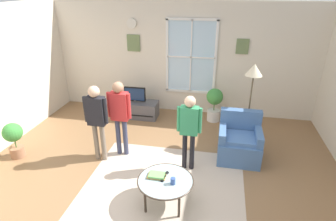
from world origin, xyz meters
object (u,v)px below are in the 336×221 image
Objects in this scene: floor_lamp at (253,78)px; person_black_shirt at (97,115)px; remote_near_cup at (163,178)px; person_red_shirt at (120,111)px; coffee_table at (165,181)px; person_green_shirt at (189,125)px; remote_near_books at (165,174)px; tv_stand at (136,109)px; armchair at (239,142)px; cup at (173,181)px; television at (135,94)px; potted_plant_by_window at (214,102)px; potted_plant_corner at (14,137)px; book_stack at (157,175)px.

person_black_shirt is at bearing -156.78° from floor_lamp.
remote_near_cup is 0.10× the size of person_red_shirt.
floor_lamp is at bearing 57.33° from remote_near_cup.
coffee_table is 2.60m from floor_lamp.
person_green_shirt is at bearing 77.02° from coffee_table.
tv_stand is at bearing 115.93° from remote_near_books.
armchair is 1.82m from cup.
potted_plant_by_window reaches higher than television.
remote_near_books is 0.20× the size of potted_plant_corner.
potted_plant_by_window is 1.47m from floor_lamp.
potted_plant_corner is (-3.58, -2.29, -0.05)m from potted_plant_by_window.
remote_near_books is at bearing -29.13° from person_black_shirt.
armchair is 0.52× the size of floor_lamp.
potted_plant_corner is (-3.13, 0.72, -0.05)m from cup.
remote_near_cup is (-0.15, 0.08, -0.04)m from cup.
armchair reaches higher than potted_plant_corner.
tv_stand is at bearing 98.61° from person_red_shirt.
person_green_shirt reaches higher than cup.
person_green_shirt is at bearing -99.91° from potted_plant_by_window.
person_green_shirt is (0.21, 0.93, 0.47)m from coffee_table.
armchair reaches higher than tv_stand.
armchair is 2.65m from person_black_shirt.
remote_near_cup is 2.59m from floor_lamp.
cup is at bearing -95.39° from person_green_shirt.
tv_stand is 0.39m from television.
remote_near_books is at bearing 103.23° from coffee_table.
person_black_shirt reaches higher than coffee_table.
cup is 3.05m from potted_plant_by_window.
armchair is 3.21× the size of book_stack.
television is 2.44m from person_green_shirt.
coffee_table is at bearing -32.19° from person_black_shirt.
remote_near_books is 1.00× the size of remote_near_cup.
person_black_shirt is at bearing -92.50° from tv_stand.
person_green_shirt is (1.55, -1.87, 0.67)m from tv_stand.
potted_plant_corner is at bearing -171.84° from person_black_shirt.
person_black_shirt is 1.63m from person_green_shirt.
remote_near_books is (1.31, -2.69, 0.23)m from tv_stand.
coffee_table is (1.33, -2.80, 0.20)m from tv_stand.
book_stack is at bearing -49.38° from person_red_shirt.
person_green_shirt is 2.09m from potted_plant_by_window.
television is 0.36× the size of person_black_shirt.
floor_lamp reaches higher than person_green_shirt.
remote_near_books is (-0.03, 0.12, 0.03)m from coffee_table.
remote_near_cup is 1.71m from person_black_shirt.
person_green_shirt is (1.63, 0.04, -0.04)m from person_black_shirt.
potted_plant_corner is (-3.01, 0.66, 0.02)m from coffee_table.
cup is 0.07× the size of person_black_shirt.
armchair is (2.43, -1.34, -0.26)m from television.
person_red_shirt is 1.01× the size of person_black_shirt.
potted_plant_by_window is at bearing 32.62° from potted_plant_corner.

